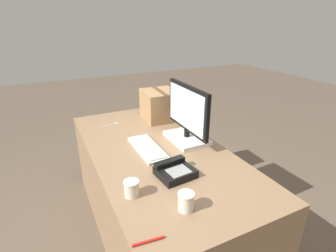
% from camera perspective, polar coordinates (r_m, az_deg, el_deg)
% --- Properties ---
extents(ground_plane, '(12.00, 12.00, 0.00)m').
position_cam_1_polar(ground_plane, '(2.32, -2.19, -20.97)').
color(ground_plane, brown).
extents(office_desk, '(1.80, 0.90, 0.72)m').
position_cam_1_polar(office_desk, '(2.08, -2.34, -13.77)').
color(office_desk, '#8C6B4C').
rests_on(office_desk, ground_plane).
extents(monitor, '(0.53, 0.25, 0.43)m').
position_cam_1_polar(monitor, '(1.95, 4.21, 1.73)').
color(monitor, white).
rests_on(monitor, office_desk).
extents(keyboard, '(0.43, 0.16, 0.03)m').
position_cam_1_polar(keyboard, '(1.87, -4.44, -4.82)').
color(keyboard, beige).
rests_on(keyboard, office_desk).
extents(desk_phone, '(0.20, 0.23, 0.08)m').
position_cam_1_polar(desk_phone, '(1.58, 1.49, -9.75)').
color(desk_phone, black).
rests_on(desk_phone, office_desk).
extents(paper_cup_left, '(0.08, 0.08, 0.09)m').
position_cam_1_polar(paper_cup_left, '(1.43, -7.94, -13.30)').
color(paper_cup_left, beige).
rests_on(paper_cup_left, office_desk).
extents(paper_cup_right, '(0.08, 0.08, 0.10)m').
position_cam_1_polar(paper_cup_right, '(1.33, 3.93, -16.08)').
color(paper_cup_right, beige).
rests_on(paper_cup_right, office_desk).
extents(spoon, '(0.06, 0.17, 0.00)m').
position_cam_1_polar(spoon, '(2.36, -11.90, 0.42)').
color(spoon, silver).
rests_on(spoon, office_desk).
extents(cardboard_box, '(0.35, 0.31, 0.26)m').
position_cam_1_polar(cardboard_box, '(2.40, -1.77, 4.62)').
color(cardboard_box, '#9E754C').
rests_on(cardboard_box, office_desk).
extents(pen_marker, '(0.03, 0.14, 0.01)m').
position_cam_1_polar(pen_marker, '(1.20, -4.31, -23.72)').
color(pen_marker, red).
rests_on(pen_marker, office_desk).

